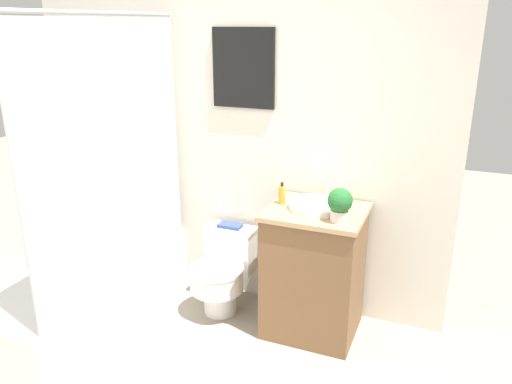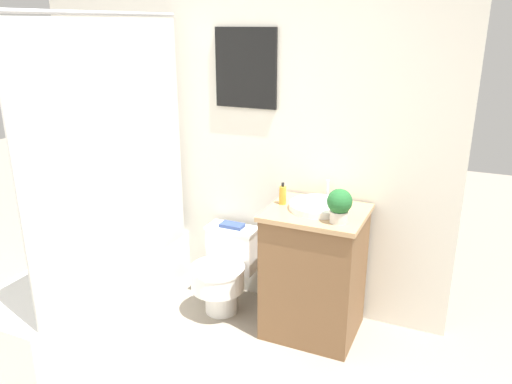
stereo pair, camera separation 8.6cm
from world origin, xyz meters
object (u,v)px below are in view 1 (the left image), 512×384
at_px(potted_plant, 340,204).
at_px(book_on_tank, 230,226).
at_px(sink, 317,205).
at_px(toilet, 223,271).
at_px(soap_bottle, 282,195).

height_order(potted_plant, book_on_tank, potted_plant).
bearing_deg(sink, toilet, -178.67).
xyz_separation_m(toilet, potted_plant, (0.82, -0.14, 0.66)).
xyz_separation_m(soap_bottle, potted_plant, (0.40, -0.15, 0.05)).
bearing_deg(book_on_tank, sink, -10.34).
height_order(soap_bottle, book_on_tank, soap_bottle).
relative_size(soap_bottle, potted_plant, 0.71).
height_order(toilet, soap_bottle, soap_bottle).
bearing_deg(potted_plant, book_on_tank, 161.58).
distance_m(toilet, potted_plant, 1.06).
relative_size(sink, soap_bottle, 2.75).
distance_m(soap_bottle, potted_plant, 0.43).
xyz_separation_m(soap_bottle, book_on_tank, (-0.42, 0.12, -0.32)).
relative_size(toilet, potted_plant, 2.86).
distance_m(sink, soap_bottle, 0.23).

